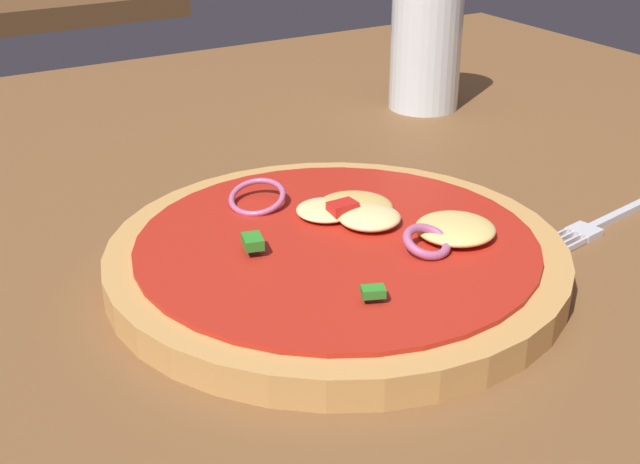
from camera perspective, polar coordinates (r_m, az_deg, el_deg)
name	(u,v)px	position (r m, az deg, el deg)	size (l,w,h in m)	color
dining_table	(294,288)	(0.56, -1.71, -3.73)	(1.24, 1.10, 0.04)	brown
pizza	(339,255)	(0.54, 1.23, -1.55)	(0.28, 0.28, 0.04)	tan
fork	(613,217)	(0.64, 18.77, 0.92)	(0.17, 0.04, 0.01)	silver
beer_glass	(426,45)	(0.85, 6.99, 12.11)	(0.07, 0.07, 0.13)	silver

